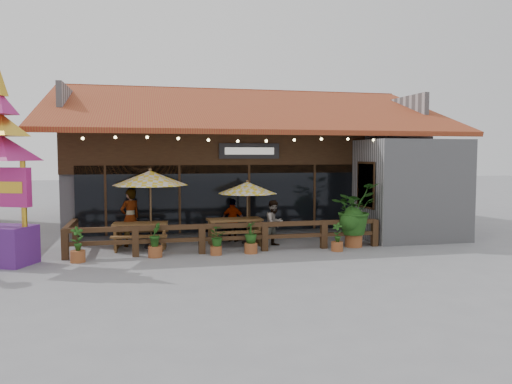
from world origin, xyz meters
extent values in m
plane|color=gray|center=(0.00, 0.00, 0.00)|extent=(100.00, 100.00, 0.00)
cube|color=#9C9CA0|center=(0.00, 7.00, 2.00)|extent=(14.00, 10.00, 4.00)
cube|color=#382312|center=(-1.50, 1.92, 3.20)|extent=(11.00, 0.16, 1.60)
cube|color=black|center=(-1.50, 1.90, 1.50)|extent=(10.00, 0.12, 2.40)
cube|color=#FFD672|center=(-1.50, 2.10, 1.50)|extent=(9.80, 0.05, 2.20)
cube|color=#9C9CA0|center=(5.25, 0.65, 1.80)|extent=(3.50, 2.70, 3.60)
cube|color=#B22C1C|center=(3.44, 0.50, 2.00)|extent=(0.06, 1.20, 1.50)
cube|color=#382312|center=(3.43, 0.50, 2.00)|extent=(0.04, 1.34, 1.64)
cube|color=brown|center=(0.00, 3.50, 4.90)|extent=(15.50, 7.05, 2.37)
cube|color=brown|center=(0.00, 10.50, 4.90)|extent=(15.50, 7.05, 2.37)
cube|color=brown|center=(0.00, 7.00, 6.02)|extent=(15.50, 0.30, 0.12)
cube|color=#9C9CA0|center=(-7.00, 7.00, 4.70)|extent=(0.20, 9.00, 1.80)
cube|color=#9C9CA0|center=(7.00, 7.00, 4.70)|extent=(0.20, 9.00, 1.80)
cube|color=black|center=(-0.50, 1.80, 3.20)|extent=(2.20, 0.10, 0.55)
cube|color=silver|center=(-0.50, 1.74, 3.20)|extent=(1.80, 0.02, 0.25)
cube|color=#382312|center=(-5.50, 1.86, 1.50)|extent=(0.08, 0.08, 2.40)
cube|color=#382312|center=(-3.00, 1.86, 1.50)|extent=(0.08, 0.08, 2.40)
cube|color=#382312|center=(-0.50, 1.86, 1.50)|extent=(0.08, 0.08, 2.40)
cube|color=#382312|center=(2.00, 1.86, 1.50)|extent=(0.08, 0.08, 2.40)
sphere|color=#FAE389|center=(-6.00, 0.08, 3.55)|extent=(0.09, 0.09, 0.09)
sphere|color=#FAE389|center=(-5.05, 0.08, 3.59)|extent=(0.09, 0.09, 0.09)
sphere|color=#FAE389|center=(-4.10, 0.08, 3.60)|extent=(0.09, 0.09, 0.09)
sphere|color=#FAE389|center=(-3.15, 0.08, 3.57)|extent=(0.09, 0.09, 0.09)
sphere|color=#FAE389|center=(-2.20, 0.08, 3.53)|extent=(0.09, 0.09, 0.09)
sphere|color=#FAE389|center=(-1.25, 0.08, 3.50)|extent=(0.09, 0.09, 0.09)
sphere|color=#FAE389|center=(-0.30, 0.08, 3.51)|extent=(0.09, 0.09, 0.09)
sphere|color=#FAE389|center=(0.65, 0.08, 3.55)|extent=(0.09, 0.09, 0.09)
sphere|color=#FAE389|center=(1.60, 0.08, 3.59)|extent=(0.09, 0.09, 0.09)
sphere|color=#FAE389|center=(2.55, 0.08, 3.60)|extent=(0.09, 0.09, 0.09)
sphere|color=#FAE389|center=(3.50, 0.08, 3.57)|extent=(0.09, 0.09, 0.09)
cube|color=#422D17|center=(-6.50, -0.50, 0.45)|extent=(0.20, 0.20, 0.90)
cube|color=#422D17|center=(-4.50, -0.50, 0.45)|extent=(0.20, 0.20, 0.90)
cube|color=#422D17|center=(-2.50, -0.50, 0.45)|extent=(0.20, 0.20, 0.90)
cube|color=#422D17|center=(-0.50, -0.50, 0.45)|extent=(0.20, 0.20, 0.90)
cube|color=#422D17|center=(1.50, -0.50, 0.45)|extent=(0.20, 0.20, 0.90)
cube|color=#422D17|center=(3.30, -0.50, 0.45)|extent=(0.20, 0.20, 0.90)
cube|color=#422D17|center=(-1.60, -0.50, 0.85)|extent=(9.80, 0.16, 0.14)
cube|color=#422D17|center=(-1.60, -0.50, 0.45)|extent=(9.80, 0.12, 0.12)
cube|color=#422D17|center=(-6.50, 0.75, 0.85)|extent=(0.16, 2.50, 0.14)
cube|color=#422D17|center=(-6.50, 1.90, 0.45)|extent=(0.20, 0.20, 0.90)
cylinder|color=brown|center=(-4.02, 0.87, 1.23)|extent=(0.06, 0.06, 2.47)
cone|color=yellow|center=(-4.02, 0.87, 2.31)|extent=(2.76, 2.76, 0.48)
sphere|color=brown|center=(-4.02, 0.87, 2.58)|extent=(0.11, 0.11, 0.11)
cylinder|color=black|center=(-4.02, 0.87, 0.03)|extent=(0.47, 0.47, 0.06)
cylinder|color=brown|center=(-0.75, 0.97, 1.03)|extent=(0.05, 0.05, 2.07)
cone|color=yellow|center=(-0.75, 0.97, 1.93)|extent=(2.72, 2.72, 0.40)
sphere|color=brown|center=(-0.75, 0.97, 2.16)|extent=(0.09, 0.09, 0.09)
cylinder|color=black|center=(-0.75, 0.97, 0.03)|extent=(0.40, 0.40, 0.05)
cube|color=brown|center=(-4.35, 0.84, 0.81)|extent=(1.81, 0.96, 0.07)
cube|color=brown|center=(-5.12, 0.90, 0.41)|extent=(0.15, 0.77, 0.81)
cube|color=brown|center=(-3.59, 0.78, 0.41)|extent=(0.15, 0.77, 0.81)
cube|color=brown|center=(-4.40, 0.23, 0.48)|extent=(1.77, 0.44, 0.05)
cube|color=brown|center=(-4.31, 1.44, 0.48)|extent=(1.77, 0.44, 0.05)
cube|color=brown|center=(-1.21, 0.91, 0.85)|extent=(1.88, 0.94, 0.07)
cube|color=brown|center=(-2.02, 0.88, 0.43)|extent=(0.13, 0.81, 0.85)
cube|color=brown|center=(-0.41, 0.95, 0.43)|extent=(0.13, 0.81, 0.85)
cube|color=brown|center=(-1.18, 0.28, 0.51)|extent=(1.85, 0.40, 0.06)
cube|color=brown|center=(-1.24, 1.54, 0.51)|extent=(1.85, 0.40, 0.06)
cube|color=#5D2382|center=(-8.02, -0.85, 0.54)|extent=(1.77, 1.59, 1.08)
cube|color=#B32172|center=(-8.02, -0.85, 2.17)|extent=(1.57, 0.88, 1.08)
cube|color=gold|center=(-8.02, -0.97, 2.17)|extent=(1.16, 0.55, 0.32)
cylinder|color=gold|center=(-7.38, -0.85, 1.99)|extent=(0.14, 0.14, 1.81)
pyramid|color=#B32172|center=(-8.02, -0.85, 3.61)|extent=(2.87, 2.87, 0.72)
pyramid|color=gold|center=(-8.02, -0.85, 4.20)|extent=(2.04, 2.04, 0.63)
pyramid|color=#B32172|center=(-8.02, -0.85, 4.79)|extent=(1.32, 1.32, 0.63)
cylinder|color=brown|center=(2.57, -0.45, 0.21)|extent=(0.57, 0.57, 0.42)
imported|color=#205117|center=(2.57, -0.45, 1.28)|extent=(2.02, 1.95, 1.72)
sphere|color=#205117|center=(2.72, -0.55, 0.96)|extent=(0.57, 0.57, 0.57)
sphere|color=#205117|center=(2.46, -0.32, 1.15)|extent=(0.50, 0.50, 0.50)
imported|color=#382312|center=(-4.69, 1.31, 0.96)|extent=(0.84, 0.77, 1.93)
imported|color=#382312|center=(0.02, 0.25, 0.77)|extent=(0.94, 0.89, 1.54)
imported|color=#382312|center=(-1.16, 1.48, 0.75)|extent=(0.94, 0.78, 1.51)
cylinder|color=brown|center=(-6.10, -0.96, 0.17)|extent=(0.42, 0.42, 0.34)
imported|color=#205117|center=(-6.10, -0.96, 0.68)|extent=(0.44, 0.39, 0.69)
cylinder|color=brown|center=(-3.93, -0.72, 0.17)|extent=(0.42, 0.42, 0.34)
imported|color=#205117|center=(-3.93, -0.72, 0.68)|extent=(0.39, 0.45, 0.69)
cylinder|color=brown|center=(-2.11, -0.82, 0.14)|extent=(0.35, 0.35, 0.28)
imported|color=#205117|center=(-2.11, -0.82, 0.57)|extent=(0.69, 0.69, 0.58)
cylinder|color=brown|center=(-1.01, -0.80, 0.16)|extent=(0.41, 0.41, 0.33)
imported|color=#205117|center=(-1.01, -0.80, 0.66)|extent=(0.53, 0.53, 0.67)
cylinder|color=brown|center=(1.74, -1.05, 0.15)|extent=(0.37, 0.37, 0.30)
imported|color=#205117|center=(1.74, -1.05, 0.61)|extent=(0.39, 0.38, 0.62)
camera|label=1|loc=(-4.28, -15.76, 3.03)|focal=35.00mm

